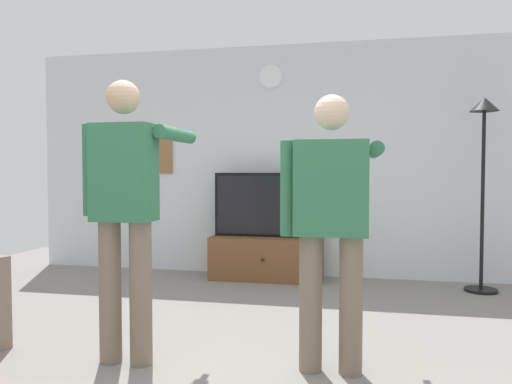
# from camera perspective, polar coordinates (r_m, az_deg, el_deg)

# --- Properties ---
(ground_plane) EXTENTS (8.40, 8.40, 0.00)m
(ground_plane) POSITION_cam_1_polar(r_m,az_deg,el_deg) (3.12, -3.34, -20.63)
(ground_plane) COLOR gray
(back_wall) EXTENTS (6.40, 0.10, 2.70)m
(back_wall) POSITION_cam_1_polar(r_m,az_deg,el_deg) (5.77, 4.20, 3.68)
(back_wall) COLOR silver
(back_wall) RESTS_ON ground_plane
(tv_stand) EXTENTS (1.26, 0.43, 0.48)m
(tv_stand) POSITION_cam_1_polar(r_m,az_deg,el_deg) (5.55, 1.21, -7.78)
(tv_stand) COLOR brown
(tv_stand) RESTS_ON ground_plane
(television) EXTENTS (1.21, 0.07, 0.73)m
(television) POSITION_cam_1_polar(r_m,az_deg,el_deg) (5.52, 1.30, -1.51)
(television) COLOR black
(television) RESTS_ON tv_stand
(wall_clock) EXTENTS (0.27, 0.03, 0.27)m
(wall_clock) POSITION_cam_1_polar(r_m,az_deg,el_deg) (5.85, 1.76, 13.37)
(wall_clock) COLOR white
(framed_picture) EXTENTS (0.79, 0.04, 0.54)m
(framed_picture) POSITION_cam_1_polar(r_m,az_deg,el_deg) (6.24, -13.18, 4.63)
(framed_picture) COLOR olive
(floor_lamp) EXTENTS (0.32, 0.32, 1.97)m
(floor_lamp) POSITION_cam_1_polar(r_m,az_deg,el_deg) (5.42, 25.09, 4.13)
(floor_lamp) COLOR black
(floor_lamp) RESTS_ON ground_plane
(person_standing_nearer_lamp) EXTENTS (0.56, 0.78, 1.79)m
(person_standing_nearer_lamp) POSITION_cam_1_polar(r_m,az_deg,el_deg) (3.18, -15.04, -1.44)
(person_standing_nearer_lamp) COLOR #7A6B56
(person_standing_nearer_lamp) RESTS_ON ground_plane
(person_standing_nearer_couch) EXTENTS (0.62, 0.78, 1.68)m
(person_standing_nearer_couch) POSITION_cam_1_polar(r_m,az_deg,el_deg) (2.97, 8.81, -2.74)
(person_standing_nearer_couch) COLOR #7A6B56
(person_standing_nearer_couch) RESTS_ON ground_plane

